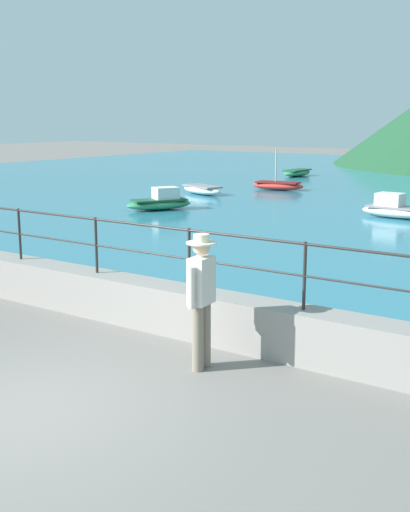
{
  "coord_description": "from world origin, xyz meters",
  "views": [
    {
      "loc": [
        5.5,
        -4.36,
        3.16
      ],
      "look_at": [
        -0.07,
        3.7,
        1.1
      ],
      "focal_mm": 46.47,
      "sensor_mm": 36.0,
      "label": 1
    }
  ],
  "objects_px": {
    "boat_0": "(278,185)",
    "person_walking": "(201,295)",
    "boat_2": "(396,209)",
    "boat_5": "(202,189)",
    "boat_4": "(297,173)",
    "boat_1": "(160,202)"
  },
  "relations": [
    {
      "from": "boat_0",
      "to": "person_walking",
      "type": "bearing_deg",
      "value": -64.16
    },
    {
      "from": "boat_2",
      "to": "boat_5",
      "type": "height_order",
      "value": "boat_2"
    },
    {
      "from": "person_walking",
      "to": "boat_2",
      "type": "height_order",
      "value": "person_walking"
    },
    {
      "from": "boat_4",
      "to": "boat_5",
      "type": "xyz_separation_m",
      "value": [
        0.61,
        -9.74,
        0.0
      ]
    },
    {
      "from": "boat_4",
      "to": "boat_5",
      "type": "distance_m",
      "value": 9.76
    },
    {
      "from": "boat_5",
      "to": "boat_4",
      "type": "bearing_deg",
      "value": 93.6
    },
    {
      "from": "boat_0",
      "to": "boat_5",
      "type": "height_order",
      "value": "boat_0"
    },
    {
      "from": "boat_1",
      "to": "boat_2",
      "type": "bearing_deg",
      "value": 20.9
    },
    {
      "from": "boat_2",
      "to": "boat_4",
      "type": "xyz_separation_m",
      "value": [
        -9.3,
        11.58,
        -0.07
      ]
    },
    {
      "from": "boat_2",
      "to": "boat_4",
      "type": "relative_size",
      "value": 1.0
    },
    {
      "from": "boat_0",
      "to": "boat_5",
      "type": "bearing_deg",
      "value": -119.16
    },
    {
      "from": "boat_5",
      "to": "boat_0",
      "type": "bearing_deg",
      "value": 60.84
    },
    {
      "from": "boat_0",
      "to": "boat_4",
      "type": "bearing_deg",
      "value": 110.01
    },
    {
      "from": "boat_1",
      "to": "person_walking",
      "type": "bearing_deg",
      "value": -49.5
    },
    {
      "from": "person_walking",
      "to": "boat_5",
      "type": "height_order",
      "value": "person_walking"
    },
    {
      "from": "boat_0",
      "to": "boat_5",
      "type": "relative_size",
      "value": 0.98
    },
    {
      "from": "boat_1",
      "to": "boat_0",
      "type": "bearing_deg",
      "value": 87.74
    },
    {
      "from": "boat_2",
      "to": "boat_0",
      "type": "bearing_deg",
      "value": 144.0
    },
    {
      "from": "boat_0",
      "to": "boat_1",
      "type": "bearing_deg",
      "value": -92.26
    },
    {
      "from": "person_walking",
      "to": "boat_2",
      "type": "xyz_separation_m",
      "value": [
        -2.19,
        13.78,
        -0.65
      ]
    },
    {
      "from": "boat_0",
      "to": "boat_4",
      "type": "xyz_separation_m",
      "value": [
        -2.39,
        6.56,
        -0.01
      ]
    },
    {
      "from": "boat_1",
      "to": "boat_4",
      "type": "height_order",
      "value": "boat_1"
    }
  ]
}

